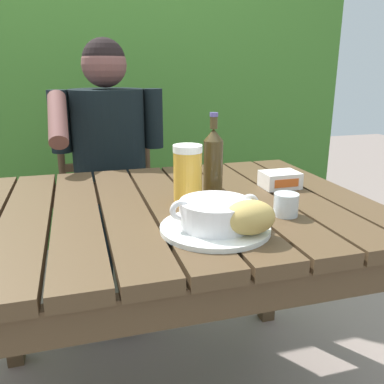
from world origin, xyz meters
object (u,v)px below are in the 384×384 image
Objects in this scene: water_glass_small at (286,205)px; bread_roll at (250,217)px; person_eating at (110,162)px; beer_bottle at (213,161)px; butter_tub at (280,180)px; beer_glass at (188,175)px; serving_plate at (215,228)px; chair_near_diner at (110,202)px; soup_bowl at (215,213)px; table_knife at (254,212)px.

bread_roll is at bearing -143.60° from water_glass_small.
person_eating is at bearing 103.01° from bread_roll.
beer_bottle is 2.11× the size of butter_tub.
beer_bottle reaches higher than butter_tub.
serving_plate is at bearing -86.73° from beer_glass.
soup_bowl is at bearing -81.50° from chair_near_diner.
chair_near_diner reaches higher than water_glass_small.
beer_bottle is (0.09, 0.27, 0.10)m from serving_plate.
soup_bowl is at bearing -86.73° from beer_glass.
butter_tub reaches higher than table_knife.
person_eating reaches higher than soup_bowl.
table_knife is at bearing -73.49° from chair_near_diner.
chair_near_diner is 14.86× the size of water_glass_small.
person_eating is at bearing 111.71° from beer_bottle.
chair_near_diner is at bearing 98.50° from serving_plate.
chair_near_diner is 0.77× the size of person_eating.
water_glass_small is (0.23, -0.16, -0.06)m from beer_glass.
beer_bottle is at bearing -73.21° from chair_near_diner.
butter_tub is (0.33, 0.29, -0.02)m from soup_bowl.
beer_glass is at bearing 145.12° from water_glass_small.
person_eating reaches higher than serving_plate.
person_eating is at bearing 113.79° from water_glass_small.
bread_roll is 0.49× the size of beer_bottle.
water_glass_small is at bearing -70.35° from chair_near_diner.
bread_roll is 0.76× the size of table_knife.
beer_glass is at bearing -80.33° from chair_near_diner.
chair_near_diner is 4.34× the size of soup_bowl.
serving_plate is 0.22m from beer_glass.
chair_near_diner is 5.61× the size of beer_glass.
beer_glass reaches higher than serving_plate.
beer_glass is 0.35m from butter_tub.
butter_tub is (0.33, 0.29, 0.02)m from serving_plate.
serving_plate is 0.22m from water_glass_small.
table_knife is (0.14, 0.08, -0.04)m from soup_bowl.
butter_tub reaches higher than serving_plate.
chair_near_diner is 0.32m from person_eating.
soup_bowl reaches higher than butter_tub.
soup_bowl is at bearing -149.88° from table_knife.
serving_plate is 0.30m from beer_bottle.
chair_near_diner is 1.17m from soup_bowl.
water_glass_small is 0.54× the size of butter_tub.
person_eating is 10.19× the size of bread_roll.
person_eating reaches higher than beer_bottle.
person_eating is at bearing 110.28° from table_knife.
water_glass_small reaches higher than serving_plate.
beer_bottle is (0.09, 0.27, 0.06)m from soup_bowl.
serving_plate is 1.64× the size of table_knife.
beer_bottle is (0.25, -0.84, 0.37)m from chair_near_diner.
beer_glass reaches higher than butter_tub.
person_eating reaches higher than water_glass_small.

